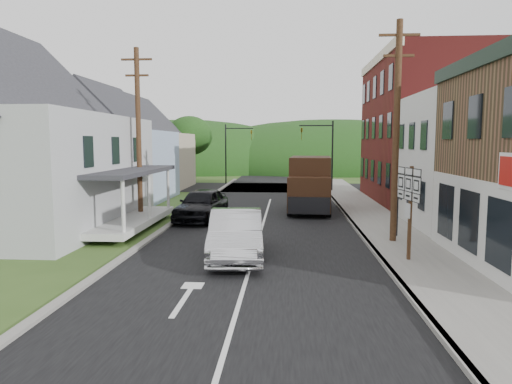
% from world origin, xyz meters
% --- Properties ---
extents(ground, '(120.00, 120.00, 0.00)m').
position_xyz_m(ground, '(0.00, 0.00, 0.00)').
color(ground, '#2D4719').
rests_on(ground, ground).
extents(road, '(9.00, 90.00, 0.02)m').
position_xyz_m(road, '(0.00, 10.00, 0.00)').
color(road, black).
rests_on(road, ground).
extents(cross_road, '(60.00, 9.00, 0.02)m').
position_xyz_m(cross_road, '(0.00, 27.00, 0.00)').
color(cross_road, black).
rests_on(cross_road, ground).
extents(sidewalk_right, '(2.80, 55.00, 0.15)m').
position_xyz_m(sidewalk_right, '(5.90, 8.00, 0.07)').
color(sidewalk_right, slate).
rests_on(sidewalk_right, ground).
extents(curb_right, '(0.20, 55.00, 0.15)m').
position_xyz_m(curb_right, '(4.55, 8.00, 0.07)').
color(curb_right, slate).
rests_on(curb_right, ground).
extents(curb_left, '(0.30, 55.00, 0.12)m').
position_xyz_m(curb_left, '(-4.65, 8.00, 0.06)').
color(curb_left, slate).
rests_on(curb_left, ground).
extents(storefront_white, '(8.00, 7.00, 6.50)m').
position_xyz_m(storefront_white, '(11.30, 7.50, 3.25)').
color(storefront_white, silver).
rests_on(storefront_white, ground).
extents(storefront_red, '(8.00, 12.00, 10.00)m').
position_xyz_m(storefront_red, '(11.30, 17.00, 5.00)').
color(storefront_red, maroon).
rests_on(storefront_red, ground).
extents(house_gray, '(10.20, 12.24, 8.35)m').
position_xyz_m(house_gray, '(-12.00, 6.00, 4.23)').
color(house_gray, '#AFB1B4').
rests_on(house_gray, ground).
extents(house_blue, '(7.14, 8.16, 7.28)m').
position_xyz_m(house_blue, '(-11.00, 17.00, 3.69)').
color(house_blue, '#9AADD2').
rests_on(house_blue, ground).
extents(house_cream, '(7.14, 8.16, 7.28)m').
position_xyz_m(house_cream, '(-11.50, 26.00, 3.69)').
color(house_cream, '#BBA991').
rests_on(house_cream, ground).
extents(utility_pole_right, '(1.60, 0.26, 9.00)m').
position_xyz_m(utility_pole_right, '(5.60, 3.50, 4.66)').
color(utility_pole_right, '#472D19').
rests_on(utility_pole_right, ground).
extents(utility_pole_left, '(1.60, 0.26, 9.00)m').
position_xyz_m(utility_pole_left, '(-6.50, 8.00, 4.66)').
color(utility_pole_left, '#472D19').
rests_on(utility_pole_left, ground).
extents(traffic_signal_right, '(2.87, 0.20, 6.00)m').
position_xyz_m(traffic_signal_right, '(4.30, 23.50, 3.76)').
color(traffic_signal_right, black).
rests_on(traffic_signal_right, ground).
extents(traffic_signal_left, '(2.87, 0.20, 6.00)m').
position_xyz_m(traffic_signal_left, '(-4.30, 30.50, 3.76)').
color(traffic_signal_left, black).
rests_on(traffic_signal_left, ground).
extents(tree_left_c, '(5.80, 5.80, 8.41)m').
position_xyz_m(tree_left_c, '(-19.00, 20.00, 5.94)').
color(tree_left_c, '#382616').
rests_on(tree_left_c, ground).
extents(tree_left_d, '(4.80, 4.80, 6.94)m').
position_xyz_m(tree_left_d, '(-9.00, 32.00, 4.88)').
color(tree_left_d, '#382616').
rests_on(tree_left_d, ground).
extents(forested_ridge, '(90.00, 30.00, 16.00)m').
position_xyz_m(forested_ridge, '(0.00, 55.00, 0.00)').
color(forested_ridge, '#18320F').
rests_on(forested_ridge, ground).
extents(silver_sedan, '(2.29, 5.38, 1.72)m').
position_xyz_m(silver_sedan, '(-0.60, 0.68, 0.86)').
color(silver_sedan, silver).
rests_on(silver_sedan, ground).
extents(dark_sedan, '(2.60, 5.23, 1.71)m').
position_xyz_m(dark_sedan, '(-3.35, 8.64, 0.86)').
color(dark_sedan, black).
rests_on(dark_sedan, ground).
extents(delivery_van, '(2.81, 6.07, 3.31)m').
position_xyz_m(delivery_van, '(2.61, 12.25, 1.67)').
color(delivery_van, black).
rests_on(delivery_van, ground).
extents(route_sign_cluster, '(0.33, 1.84, 3.23)m').
position_xyz_m(route_sign_cluster, '(5.39, 0.40, 2.24)').
color(route_sign_cluster, '#472D19').
rests_on(route_sign_cluster, sidewalk_right).
extents(warning_sign, '(0.28, 0.75, 2.86)m').
position_xyz_m(warning_sign, '(5.96, 4.48, 1.97)').
color(warning_sign, black).
rests_on(warning_sign, sidewalk_right).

